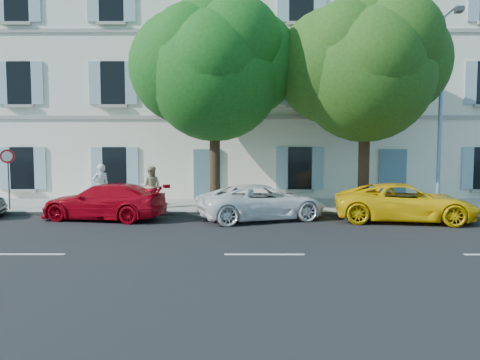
{
  "coord_description": "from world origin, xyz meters",
  "views": [
    {
      "loc": [
        -0.58,
        -15.5,
        2.78
      ],
      "look_at": [
        -0.63,
        2.0,
        1.4
      ],
      "focal_mm": 35.0,
      "sensor_mm": 36.0,
      "label": 1
    }
  ],
  "objects_px": {
    "car_red_coupe": "(104,202)",
    "car_white_coupe": "(262,202)",
    "tree_left": "(215,74)",
    "pedestrian_a": "(101,186)",
    "car_yellow_supercar": "(405,202)",
    "street_lamp": "(442,100)",
    "pedestrian_b": "(151,187)",
    "road_sign": "(8,166)",
    "tree_right": "(366,73)"
  },
  "relations": [
    {
      "from": "tree_left",
      "to": "car_red_coupe",
      "type": "bearing_deg",
      "value": -153.36
    },
    {
      "from": "street_lamp",
      "to": "pedestrian_b",
      "type": "distance_m",
      "value": 11.96
    },
    {
      "from": "street_lamp",
      "to": "pedestrian_a",
      "type": "distance_m",
      "value": 13.93
    },
    {
      "from": "car_red_coupe",
      "to": "car_white_coupe",
      "type": "xyz_separation_m",
      "value": [
        5.74,
        -0.05,
        -0.01
      ]
    },
    {
      "from": "street_lamp",
      "to": "pedestrian_b",
      "type": "height_order",
      "value": "street_lamp"
    },
    {
      "from": "car_white_coupe",
      "to": "car_red_coupe",
      "type": "bearing_deg",
      "value": 69.76
    },
    {
      "from": "tree_right",
      "to": "pedestrian_b",
      "type": "bearing_deg",
      "value": 178.35
    },
    {
      "from": "pedestrian_a",
      "to": "pedestrian_b",
      "type": "height_order",
      "value": "pedestrian_a"
    },
    {
      "from": "car_white_coupe",
      "to": "tree_right",
      "type": "xyz_separation_m",
      "value": [
        4.17,
        1.91,
        4.88
      ]
    },
    {
      "from": "tree_right",
      "to": "pedestrian_a",
      "type": "xyz_separation_m",
      "value": [
        -10.66,
        0.27,
        -4.49
      ]
    },
    {
      "from": "road_sign",
      "to": "street_lamp",
      "type": "relative_size",
      "value": 0.32
    },
    {
      "from": "street_lamp",
      "to": "pedestrian_b",
      "type": "bearing_deg",
      "value": 175.97
    },
    {
      "from": "car_red_coupe",
      "to": "tree_left",
      "type": "relative_size",
      "value": 0.54
    },
    {
      "from": "car_red_coupe",
      "to": "street_lamp",
      "type": "relative_size",
      "value": 0.6
    },
    {
      "from": "tree_left",
      "to": "road_sign",
      "type": "bearing_deg",
      "value": -177.48
    },
    {
      "from": "car_white_coupe",
      "to": "tree_left",
      "type": "relative_size",
      "value": 0.56
    },
    {
      "from": "car_red_coupe",
      "to": "pedestrian_a",
      "type": "bearing_deg",
      "value": -149.37
    },
    {
      "from": "car_white_coupe",
      "to": "pedestrian_a",
      "type": "bearing_deg",
      "value": 51.75
    },
    {
      "from": "tree_left",
      "to": "pedestrian_a",
      "type": "bearing_deg",
      "value": 178.14
    },
    {
      "from": "car_white_coupe",
      "to": "road_sign",
      "type": "height_order",
      "value": "road_sign"
    },
    {
      "from": "tree_left",
      "to": "pedestrian_b",
      "type": "bearing_deg",
      "value": 177.13
    },
    {
      "from": "pedestrian_b",
      "to": "car_yellow_supercar",
      "type": "bearing_deg",
      "value": 171.02
    },
    {
      "from": "car_yellow_supercar",
      "to": "street_lamp",
      "type": "distance_m",
      "value": 4.53
    },
    {
      "from": "car_white_coupe",
      "to": "road_sign",
      "type": "xyz_separation_m",
      "value": [
        -10.02,
        1.66,
        1.22
      ]
    },
    {
      "from": "tree_right",
      "to": "street_lamp",
      "type": "relative_size",
      "value": 1.11
    },
    {
      "from": "car_yellow_supercar",
      "to": "pedestrian_a",
      "type": "xyz_separation_m",
      "value": [
        -11.56,
        2.5,
        0.36
      ]
    },
    {
      "from": "car_yellow_supercar",
      "to": "street_lamp",
      "type": "xyz_separation_m",
      "value": [
        1.93,
        1.68,
        3.75
      ]
    },
    {
      "from": "tree_left",
      "to": "road_sign",
      "type": "xyz_separation_m",
      "value": [
        -8.2,
        -0.36,
        -3.66
      ]
    },
    {
      "from": "street_lamp",
      "to": "tree_left",
      "type": "bearing_deg",
      "value": 175.63
    },
    {
      "from": "tree_left",
      "to": "tree_right",
      "type": "bearing_deg",
      "value": -1.11
    },
    {
      "from": "car_red_coupe",
      "to": "road_sign",
      "type": "xyz_separation_m",
      "value": [
        -4.27,
        1.61,
        1.21
      ]
    },
    {
      "from": "tree_right",
      "to": "car_red_coupe",
      "type": "bearing_deg",
      "value": -169.4
    },
    {
      "from": "car_white_coupe",
      "to": "tree_right",
      "type": "bearing_deg",
      "value": -85.19
    },
    {
      "from": "tree_left",
      "to": "pedestrian_a",
      "type": "relative_size",
      "value": 4.69
    },
    {
      "from": "car_white_coupe",
      "to": "car_yellow_supercar",
      "type": "distance_m",
      "value": 5.08
    },
    {
      "from": "car_yellow_supercar",
      "to": "pedestrian_b",
      "type": "xyz_separation_m",
      "value": [
        -9.51,
        2.48,
        0.32
      ]
    },
    {
      "from": "car_yellow_supercar",
      "to": "tree_left",
      "type": "distance_m",
      "value": 8.75
    },
    {
      "from": "road_sign",
      "to": "street_lamp",
      "type": "xyz_separation_m",
      "value": [
        17.02,
        -0.31,
        2.55
      ]
    },
    {
      "from": "pedestrian_a",
      "to": "pedestrian_b",
      "type": "distance_m",
      "value": 2.06
    },
    {
      "from": "car_yellow_supercar",
      "to": "tree_right",
      "type": "height_order",
      "value": "tree_right"
    },
    {
      "from": "tree_right",
      "to": "car_yellow_supercar",
      "type": "bearing_deg",
      "value": -67.98
    },
    {
      "from": "road_sign",
      "to": "pedestrian_b",
      "type": "relative_size",
      "value": 1.41
    },
    {
      "from": "car_white_coupe",
      "to": "tree_left",
      "type": "xyz_separation_m",
      "value": [
        -1.81,
        2.02,
        4.89
      ]
    },
    {
      "from": "tree_right",
      "to": "road_sign",
      "type": "bearing_deg",
      "value": -179.01
    },
    {
      "from": "car_red_coupe",
      "to": "tree_left",
      "type": "height_order",
      "value": "tree_left"
    },
    {
      "from": "street_lamp",
      "to": "pedestrian_b",
      "type": "xyz_separation_m",
      "value": [
        -11.43,
        0.8,
        -3.43
      ]
    },
    {
      "from": "street_lamp",
      "to": "car_white_coupe",
      "type": "bearing_deg",
      "value": -169.1
    },
    {
      "from": "road_sign",
      "to": "pedestrian_b",
      "type": "height_order",
      "value": "road_sign"
    },
    {
      "from": "tree_right",
      "to": "road_sign",
      "type": "relative_size",
      "value": 3.51
    },
    {
      "from": "tree_right",
      "to": "pedestrian_b",
      "type": "xyz_separation_m",
      "value": [
        -8.6,
        0.25,
        -4.53
      ]
    }
  ]
}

